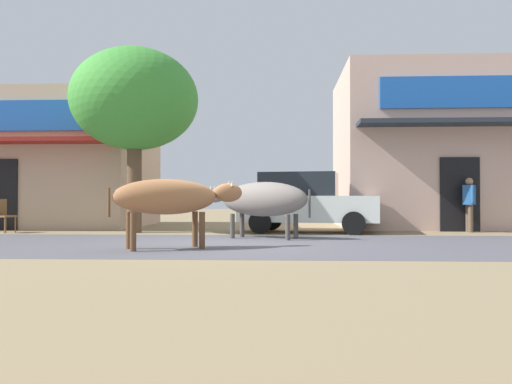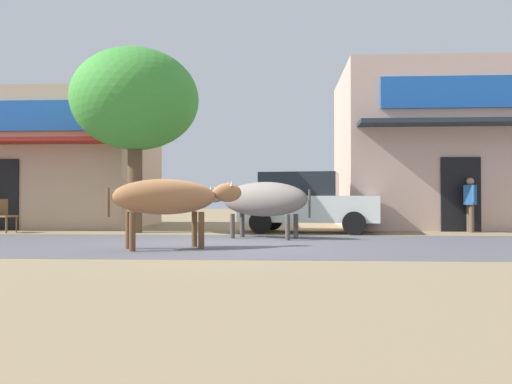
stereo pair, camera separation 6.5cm
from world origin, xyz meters
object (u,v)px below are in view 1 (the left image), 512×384
at_px(cow_far_dark, 262,200).
at_px(pedestrian_by_shop, 469,201).
at_px(roadside_tree, 135,100).
at_px(parked_hatchback_car, 306,202).
at_px(cow_near_brown, 169,198).
at_px(cafe_chair_by_doorway, 3,214).

distance_m(cow_far_dark, pedestrian_by_shop, 6.24).
distance_m(roadside_tree, cow_far_dark, 4.91).
bearing_deg(parked_hatchback_car, cow_far_dark, -115.82).
height_order(roadside_tree, pedestrian_by_shop, roadside_tree).
bearing_deg(cow_far_dark, pedestrian_by_shop, 25.12).
height_order(roadside_tree, cow_far_dark, roadside_tree).
height_order(parked_hatchback_car, cow_far_dark, parked_hatchback_car).
height_order(parked_hatchback_car, cow_near_brown, parked_hatchback_car).
bearing_deg(cow_far_dark, cow_near_brown, -121.22).
xyz_separation_m(roadside_tree, cafe_chair_by_doorway, (-3.54, -0.25, -3.11)).
bearing_deg(parked_hatchback_car, roadside_tree, -175.62).
xyz_separation_m(parked_hatchback_car, cafe_chair_by_doorway, (-8.24, -0.61, -0.33)).
height_order(cow_far_dark, pedestrian_by_shop, pedestrian_by_shop).
height_order(parked_hatchback_car, pedestrian_by_shop, parked_hatchback_car).
relative_size(roadside_tree, cafe_chair_by_doorway, 5.48).
bearing_deg(cafe_chair_by_doorway, cow_near_brown, -38.44).
relative_size(parked_hatchback_car, cow_far_dark, 1.50).
relative_size(roadside_tree, cow_far_dark, 1.91).
distance_m(cow_far_dark, cafe_chair_by_doorway, 7.32).
xyz_separation_m(roadside_tree, parked_hatchback_car, (4.71, 0.36, -2.79)).
bearing_deg(cafe_chair_by_doorway, parked_hatchback_car, 4.23).
relative_size(parked_hatchback_car, cafe_chair_by_doorway, 4.31).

